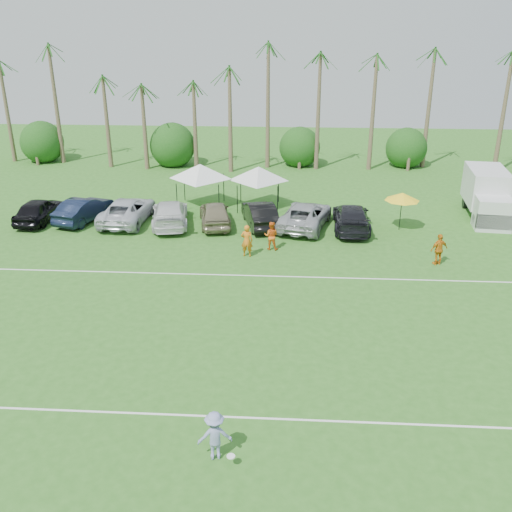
{
  "coord_description": "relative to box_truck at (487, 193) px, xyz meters",
  "views": [
    {
      "loc": [
        5.18,
        -14.32,
        13.09
      ],
      "look_at": [
        3.49,
        13.0,
        1.6
      ],
      "focal_mm": 40.0,
      "sensor_mm": 36.0,
      "label": 1
    }
  ],
  "objects": [
    {
      "name": "frisbee_player",
      "position": [
        -15.95,
        -24.9,
        -0.9
      ],
      "size": [
        1.29,
        0.96,
        1.72
      ],
      "rotation": [
        0.0,
        0.0,
        3.35
      ],
      "color": "#858EBD",
      "rests_on": "ground"
    },
    {
      "name": "palm_tree_10",
      "position": [
        4.06,
        13.1,
        7.46
      ],
      "size": [
        2.4,
        2.4,
        10.9
      ],
      "color": "brown",
      "rests_on": "ground"
    },
    {
      "name": "box_truck",
      "position": [
        0.0,
        0.0,
        0.0
      ],
      "size": [
        3.06,
        6.59,
        3.29
      ],
      "rotation": [
        0.0,
        0.0,
        -0.11
      ],
      "color": "silver",
      "rests_on": "ground"
    },
    {
      "name": "palm_tree_3",
      "position": [
        -26.94,
        13.1,
        8.31
      ],
      "size": [
        2.4,
        2.4,
        11.9
      ],
      "color": "brown",
      "rests_on": "ground"
    },
    {
      "name": "parked_car_0",
      "position": [
        -30.99,
        -2.85,
        -0.93
      ],
      "size": [
        2.16,
        4.95,
        1.66
      ],
      "primitive_type": "imported",
      "rotation": [
        0.0,
        0.0,
        3.1
      ],
      "color": "black",
      "rests_on": "ground"
    },
    {
      "name": "canopy_tent_left",
      "position": [
        -20.34,
        1.18,
        1.48
      ],
      "size": [
        4.66,
        4.66,
        3.78
      ],
      "color": "black",
      "rests_on": "ground"
    },
    {
      "name": "palm_tree_6",
      "position": [
        -14.94,
        13.1,
        7.46
      ],
      "size": [
        2.4,
        2.4,
        10.9
      ],
      "color": "brown",
      "rests_on": "ground"
    },
    {
      "name": "parked_car_1",
      "position": [
        -27.94,
        -2.51,
        -0.93
      ],
      "size": [
        3.05,
        5.33,
        1.66
      ],
      "primitive_type": "imported",
      "rotation": [
        0.0,
        0.0,
        2.87
      ],
      "color": "black",
      "rests_on": "ground"
    },
    {
      "name": "field_lines",
      "position": [
        -18.94,
        -16.9,
        -1.75
      ],
      "size": [
        80.0,
        12.1,
        0.01
      ],
      "color": "white",
      "rests_on": "ground"
    },
    {
      "name": "bush_tree_3",
      "position": [
        -2.94,
        14.1,
        0.04
      ],
      "size": [
        4.0,
        4.0,
        4.0
      ],
      "color": "brown",
      "rests_on": "ground"
    },
    {
      "name": "parked_car_3",
      "position": [
        -21.84,
        -2.92,
        -0.93
      ],
      "size": [
        3.29,
        6.04,
        1.66
      ],
      "primitive_type": "imported",
      "rotation": [
        0.0,
        0.0,
        3.32
      ],
      "color": "silver",
      "rests_on": "ground"
    },
    {
      "name": "ground",
      "position": [
        -18.94,
        -24.9,
        -1.76
      ],
      "size": [
        120.0,
        120.0,
        0.0
      ],
      "primitive_type": "plane",
      "color": "#2E681F",
      "rests_on": "ground"
    },
    {
      "name": "sideline_player_b",
      "position": [
        -14.83,
        -6.98,
        -0.88
      ],
      "size": [
        0.93,
        0.76,
        1.76
      ],
      "primitive_type": "imported",
      "rotation": [
        0.0,
        0.0,
        3.03
      ],
      "color": "orange",
      "rests_on": "ground"
    },
    {
      "name": "palm_tree_4",
      "position": [
        -22.94,
        13.1,
        5.72
      ],
      "size": [
        2.4,
        2.4,
        8.9
      ],
      "color": "brown",
      "rests_on": "ground"
    },
    {
      "name": "parked_car_5",
      "position": [
        -15.74,
        -2.75,
        -0.93
      ],
      "size": [
        2.98,
        5.32,
        1.66
      ],
      "primitive_type": "imported",
      "rotation": [
        0.0,
        0.0,
        3.4
      ],
      "color": "black",
      "rests_on": "ground"
    },
    {
      "name": "palm_tree_1",
      "position": [
        -35.94,
        13.1,
        6.6
      ],
      "size": [
        2.4,
        2.4,
        9.9
      ],
      "color": "brown",
      "rests_on": "ground"
    },
    {
      "name": "bush_tree_0",
      "position": [
        -37.94,
        14.1,
        0.04
      ],
      "size": [
        4.0,
        4.0,
        4.0
      ],
      "color": "brown",
      "rests_on": "ground"
    },
    {
      "name": "parked_car_2",
      "position": [
        -24.89,
        -2.53,
        -0.93
      ],
      "size": [
        3.04,
        6.1,
        1.66
      ],
      "primitive_type": "imported",
      "rotation": [
        0.0,
        0.0,
        3.09
      ],
      "color": "silver",
      "rests_on": "ground"
    },
    {
      "name": "palm_tree_5",
      "position": [
        -18.94,
        13.1,
        6.6
      ],
      "size": [
        2.4,
        2.4,
        9.9
      ],
      "color": "brown",
      "rests_on": "ground"
    },
    {
      "name": "parked_car_7",
      "position": [
        -9.64,
        -3.03,
        -0.93
      ],
      "size": [
        2.51,
        5.8,
        1.66
      ],
      "primitive_type": "imported",
      "rotation": [
        0.0,
        0.0,
        3.11
      ],
      "color": "black",
      "rests_on": "ground"
    },
    {
      "name": "bush_tree_2",
      "position": [
        -12.94,
        14.1,
        0.04
      ],
      "size": [
        4.0,
        4.0,
        4.0
      ],
      "color": "brown",
      "rests_on": "ground"
    },
    {
      "name": "bush_tree_1",
      "position": [
        -24.94,
        14.1,
        0.04
      ],
      "size": [
        4.0,
        4.0,
        4.0
      ],
      "color": "brown",
      "rests_on": "ground"
    },
    {
      "name": "palm_tree_2",
      "position": [
        -30.94,
        13.1,
        7.46
      ],
      "size": [
        2.4,
        2.4,
        10.9
      ],
      "color": "brown",
      "rests_on": "ground"
    },
    {
      "name": "palm_tree_7",
      "position": [
        -10.94,
        13.1,
        8.31
      ],
      "size": [
        2.4,
        2.4,
        11.9
      ],
      "color": "brown",
      "rests_on": "ground"
    },
    {
      "name": "market_umbrella",
      "position": [
        -6.43,
        -2.96,
        0.53
      ],
      "size": [
        2.29,
        2.29,
        2.55
      ],
      "color": "black",
      "rests_on": "ground"
    },
    {
      "name": "palm_tree_9",
      "position": [
        -0.94,
        13.1,
        6.6
      ],
      "size": [
        2.4,
        2.4,
        9.9
      ],
      "color": "brown",
      "rests_on": "ground"
    },
    {
      "name": "parked_car_6",
      "position": [
        -12.69,
        -2.81,
        -0.93
      ],
      "size": [
        4.13,
        6.47,
        1.66
      ],
      "primitive_type": "imported",
      "rotation": [
        0.0,
        0.0,
        2.9
      ],
      "color": "#AAADAF",
      "rests_on": "ground"
    },
    {
      "name": "canopy_tent_right",
      "position": [
        -16.07,
        1.28,
        1.33
      ],
      "size": [
        4.45,
        4.45,
        3.61
      ],
      "color": "black",
      "rests_on": "ground"
    },
    {
      "name": "sideline_player_c",
      "position": [
        -5.22,
        -8.68,
        -0.84
      ],
      "size": [
        1.17,
        0.83,
        1.84
      ],
      "primitive_type": "imported",
      "rotation": [
        0.0,
        0.0,
        3.53
      ],
      "color": "orange",
      "rests_on": "ground"
    },
    {
      "name": "palm_tree_8",
      "position": [
        -5.94,
        13.1,
        5.72
      ],
      "size": [
        2.4,
        2.4,
        8.9
      ],
      "color": "brown",
      "rests_on": "ground"
    },
    {
      "name": "parked_car_4",
      "position": [
        -18.79,
        -2.83,
        -0.93
      ],
      "size": [
        2.86,
        5.16,
        1.66
      ],
      "primitive_type": "imported",
      "rotation": [
        0.0,
        0.0,
        3.34
      ],
      "color": "gray",
      "rests_on": "ground"
    },
    {
      "name": "sideline_player_a",
      "position": [
        -16.22,
        -8.13,
        -0.78
      ],
      "size": [
        0.76,
        0.54,
        1.94
      ],
      "primitive_type": "imported",
      "rotation": [
        0.0,
        0.0,
        3.03
      ],
      "color": "orange",
      "rests_on": "ground"
    }
  ]
}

